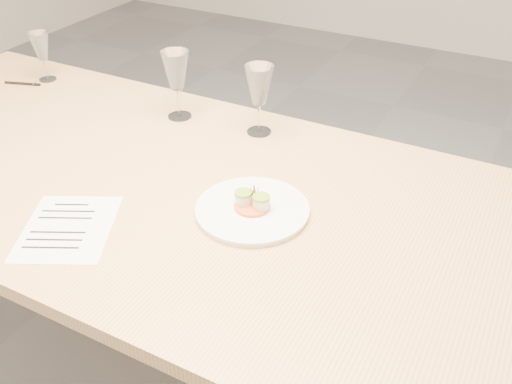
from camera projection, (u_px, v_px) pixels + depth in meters
The scene contains 8 objects.
ground at pixel (196, 367), 1.95m from camera, with size 7.00×7.00×0.00m, color slate.
dining_table at pixel (181, 204), 1.56m from camera, with size 2.40×1.00×0.75m.
dinner_plate at pixel (252, 209), 1.41m from camera, with size 0.28×0.28×0.07m.
recipe_sheet at pixel (68, 228), 1.37m from camera, with size 0.31×0.33×0.00m.
ballpoint_pen at pixel (23, 83), 2.07m from camera, with size 0.13×0.05×0.01m.
wine_glass_0 at pixel (41, 47), 2.04m from camera, with size 0.07×0.07×0.18m.
wine_glass_1 at pixel (176, 72), 1.77m from camera, with size 0.09×0.09×0.22m.
wine_glass_2 at pixel (259, 87), 1.68m from camera, with size 0.09×0.09×0.22m.
Camera 1 is at (0.78, -1.03, 1.59)m, focal length 40.00 mm.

